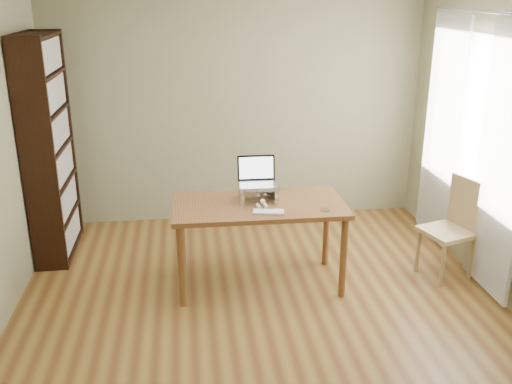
# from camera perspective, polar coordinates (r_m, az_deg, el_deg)

# --- Properties ---
(room) EXTENTS (4.04, 4.54, 2.64)m
(room) POSITION_cam_1_polar(r_m,az_deg,el_deg) (4.03, 1.51, 3.03)
(room) COLOR brown
(room) RESTS_ON ground
(bookshelf) EXTENTS (0.30, 0.90, 2.10)m
(bookshelf) POSITION_cam_1_polar(r_m,az_deg,el_deg) (5.68, -19.98, 4.13)
(bookshelf) COLOR black
(bookshelf) RESTS_ON ground
(curtains) EXTENTS (0.03, 1.90, 2.25)m
(curtains) POSITION_cam_1_polar(r_m,az_deg,el_deg) (5.39, 20.52, 4.59)
(curtains) COLOR silver
(curtains) RESTS_ON ground
(desk) EXTENTS (1.46, 0.74, 0.75)m
(desk) POSITION_cam_1_polar(r_m,az_deg,el_deg) (4.83, 0.32, -2.22)
(desk) COLOR #5F2E1B
(desk) RESTS_ON ground
(laptop_stand) EXTENTS (0.32, 0.25, 0.13)m
(laptop_stand) POSITION_cam_1_polar(r_m,az_deg,el_deg) (4.84, 0.20, 0.07)
(laptop_stand) COLOR silver
(laptop_stand) RESTS_ON desk
(laptop) EXTENTS (0.32, 0.27, 0.23)m
(laptop) POSITION_cam_1_polar(r_m,az_deg,el_deg) (4.86, 0.11, 1.48)
(laptop) COLOR silver
(laptop) RESTS_ON laptop_stand
(keyboard) EXTENTS (0.28, 0.16, 0.02)m
(keyboard) POSITION_cam_1_polar(r_m,az_deg,el_deg) (4.59, 1.26, -2.01)
(keyboard) COLOR silver
(keyboard) RESTS_ON desk
(coaster) EXTENTS (0.09, 0.09, 0.01)m
(coaster) POSITION_cam_1_polar(r_m,az_deg,el_deg) (4.69, 6.92, -1.77)
(coaster) COLOR brown
(coaster) RESTS_ON desk
(cat) EXTENTS (0.23, 0.47, 0.13)m
(cat) POSITION_cam_1_polar(r_m,az_deg,el_deg) (4.88, 0.19, -0.09)
(cat) COLOR #494339
(cat) RESTS_ON desk
(chair) EXTENTS (0.50, 0.50, 0.90)m
(chair) POSITION_cam_1_polar(r_m,az_deg,el_deg) (5.34, 19.28, -3.19)
(chair) COLOR #A48859
(chair) RESTS_ON ground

